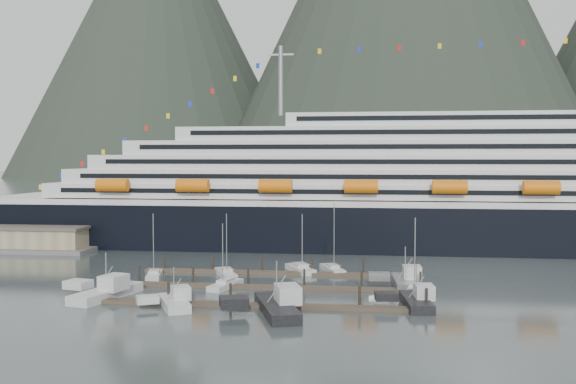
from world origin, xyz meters
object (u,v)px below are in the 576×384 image
object	(u,v)px
warehouse	(3,238)
trawler_c	(275,306)
trawler_d	(415,301)
trawler_e	(404,281)
trawler_a	(105,292)
sailboat_c	(225,285)
sailboat_a	(154,275)
sailboat_f	(300,270)
sailboat_h	(415,293)
cruise_ship	(456,195)
sailboat_e	(226,274)
trawler_b	(173,302)
sailboat_g	(332,269)

from	to	relation	value
warehouse	trawler_c	xyz separation A→B (m)	(71.01, -55.13, -1.29)
trawler_d	trawler_e	world-z (taller)	trawler_e
warehouse	trawler_a	xyz separation A→B (m)	(44.85, -49.01, -1.32)
warehouse	sailboat_c	xyz separation A→B (m)	(60.62, -39.32, -1.86)
sailboat_a	trawler_d	bearing A→B (deg)	-124.35
trawler_c	trawler_a	bearing A→B (deg)	58.27
sailboat_f	sailboat_h	xyz separation A→B (m)	(19.29, -18.56, 0.00)
cruise_ship	trawler_c	world-z (taller)	cruise_ship
sailboat_e	trawler_d	world-z (taller)	sailboat_e
trawler_b	trawler_c	xyz separation A→B (m)	(14.38, -1.28, 0.14)
warehouse	sailboat_f	xyz separation A→B (m)	(70.70, -23.09, -1.84)
cruise_ship	sailboat_f	bearing A→B (deg)	-131.00
sailboat_e	warehouse	bearing A→B (deg)	39.06
cruise_ship	warehouse	xyz separation A→B (m)	(-102.03, -12.94, -9.79)
sailboat_a	trawler_e	xyz separation A→B (m)	(42.14, -2.22, 0.51)
sailboat_g	trawler_d	world-z (taller)	sailboat_g
warehouse	sailboat_a	bearing A→B (deg)	-34.67
sailboat_e	trawler_a	size ratio (longest dim) A/B	0.81
sailboat_h	trawler_a	bearing A→B (deg)	108.02
sailboat_e	sailboat_f	distance (m)	13.70
cruise_ship	trawler_d	bearing A→B (deg)	-101.34
warehouse	sailboat_h	xyz separation A→B (m)	(90.00, -41.64, -1.84)
warehouse	sailboat_e	size ratio (longest dim) A/B	4.07
sailboat_e	trawler_a	distance (m)	24.20
sailboat_e	trawler_c	world-z (taller)	sailboat_e
trawler_c	trawler_d	bearing A→B (deg)	-90.13
sailboat_a	trawler_e	world-z (taller)	sailboat_a
sailboat_a	trawler_a	size ratio (longest dim) A/B	0.82
sailboat_c	trawler_d	xyz separation A→B (m)	(28.99, -9.61, 0.46)
warehouse	trawler_e	size ratio (longest dim) A/B	4.16
warehouse	sailboat_f	world-z (taller)	sailboat_f
warehouse	sailboat_g	xyz separation A→B (m)	(76.41, -22.01, -1.85)
trawler_c	sailboat_c	bearing A→B (deg)	14.74
sailboat_f	trawler_a	xyz separation A→B (m)	(-25.86, -25.93, 0.52)
trawler_a	trawler_b	bearing A→B (deg)	-97.83
sailboat_f	trawler_b	xyz separation A→B (m)	(-14.08, -30.77, 0.41)
sailboat_h	trawler_e	bearing A→B (deg)	19.03
trawler_e	cruise_ship	bearing A→B (deg)	-19.56
sailboat_f	trawler_b	bearing A→B (deg)	128.09
sailboat_c	trawler_e	size ratio (longest dim) A/B	0.96
sailboat_g	trawler_b	world-z (taller)	sailboat_g
cruise_ship	sailboat_a	xyz separation A→B (m)	(-55.47, -45.14, -11.65)
sailboat_a	trawler_a	bearing A→B (deg)	161.10
sailboat_h	trawler_b	xyz separation A→B (m)	(-33.37, -12.22, 0.40)
sailboat_f	trawler_c	xyz separation A→B (m)	(0.30, -32.05, 0.55)
sailboat_a	sailboat_c	world-z (taller)	sailboat_a
warehouse	sailboat_f	distance (m)	74.40
trawler_b	trawler_d	world-z (taller)	trawler_d
sailboat_h	trawler_b	bearing A→B (deg)	118.86
cruise_ship	sailboat_f	distance (m)	49.14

